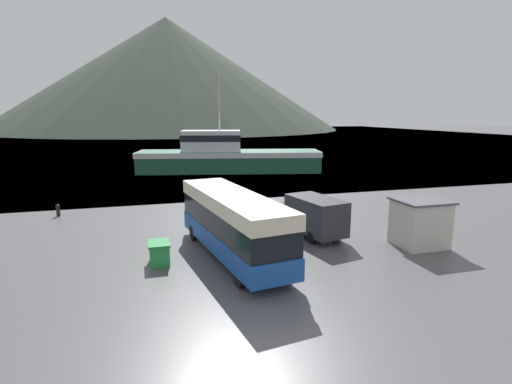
% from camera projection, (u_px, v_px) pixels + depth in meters
% --- Properties ---
extents(ground_plane, '(400.00, 400.00, 0.00)m').
position_uv_depth(ground_plane, '(273.00, 354.00, 12.58)').
color(ground_plane, '#4C4C4F').
extents(water_surface, '(240.00, 240.00, 0.00)m').
position_uv_depth(water_surface, '(152.00, 134.00, 147.14)').
color(water_surface, slate).
rests_on(water_surface, ground).
extents(hill_backdrop, '(157.44, 157.44, 50.62)m').
position_uv_depth(hill_backdrop, '(167.00, 74.00, 186.61)').
color(hill_backdrop, '#333D33').
rests_on(hill_backdrop, ground).
extents(tour_bus, '(4.01, 10.68, 3.39)m').
position_uv_depth(tour_bus, '(232.00, 222.00, 20.77)').
color(tour_bus, '#194799').
rests_on(tour_bus, ground).
extents(delivery_van, '(3.15, 5.99, 2.44)m').
position_uv_depth(delivery_van, '(310.00, 215.00, 24.68)').
color(delivery_van, '#2D2D33').
rests_on(delivery_van, ground).
extents(fishing_boat, '(23.90, 10.53, 12.25)m').
position_uv_depth(fishing_boat, '(226.00, 156.00, 51.58)').
color(fishing_boat, '#1E5138').
rests_on(fishing_boat, water_surface).
extents(storage_bin, '(1.06, 1.44, 1.11)m').
position_uv_depth(storage_bin, '(159.00, 252.00, 20.09)').
color(storage_bin, green).
rests_on(storage_bin, ground).
extents(dock_kiosk, '(2.81, 2.56, 2.69)m').
position_uv_depth(dock_kiosk, '(420.00, 223.00, 22.62)').
color(dock_kiosk, beige).
rests_on(dock_kiosk, ground).
extents(mooring_bollard, '(0.30, 0.30, 0.89)m').
position_uv_depth(mooring_bollard, '(58.00, 210.00, 29.33)').
color(mooring_bollard, black).
rests_on(mooring_bollard, ground).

